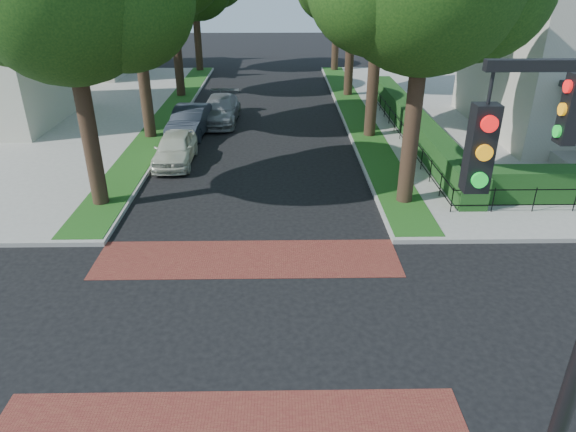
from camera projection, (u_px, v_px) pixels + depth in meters
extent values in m
plane|color=black|center=(241.00, 327.00, 12.42)|extent=(120.00, 120.00, 0.00)
cube|color=maroon|center=(248.00, 259.00, 15.29)|extent=(9.00, 2.20, 0.01)
cube|color=#154313|center=(356.00, 114.00, 29.57)|extent=(1.60, 29.80, 0.02)
cube|color=#154313|center=(169.00, 115.00, 29.41)|extent=(1.60, 29.80, 0.02)
cylinder|color=black|center=(415.00, 100.00, 17.10)|extent=(0.56, 0.56, 7.35)
cylinder|color=black|center=(375.00, 56.00, 24.20)|extent=(0.56, 0.56, 7.70)
cylinder|color=black|center=(350.00, 42.00, 32.51)|extent=(0.56, 0.56, 6.65)
cylinder|color=black|center=(336.00, 24.00, 40.52)|extent=(0.56, 0.56, 7.00)
cylinder|color=black|center=(84.00, 107.00, 17.01)|extent=(0.56, 0.56, 7.00)
cylinder|color=black|center=(141.00, 53.00, 23.96)|extent=(0.56, 0.56, 8.05)
cylinder|color=black|center=(176.00, 41.00, 32.30)|extent=(0.56, 0.56, 6.86)
cylinder|color=black|center=(197.00, 24.00, 40.32)|extent=(0.56, 0.56, 7.14)
cube|color=#1C4016|center=(414.00, 123.00, 25.67)|extent=(1.00, 18.00, 1.20)
cube|color=beige|center=(65.00, 30.00, 39.42)|extent=(9.00, 8.00, 6.50)
cube|color=black|center=(480.00, 149.00, 5.67)|extent=(0.28, 0.22, 1.00)
cylinder|color=red|center=(489.00, 124.00, 5.41)|extent=(0.18, 0.05, 0.18)
cylinder|color=orange|center=(484.00, 153.00, 5.56)|extent=(0.18, 0.05, 0.18)
cylinder|color=#0CB226|center=(479.00, 180.00, 5.70)|extent=(0.18, 0.05, 0.18)
cube|color=black|center=(571.00, 109.00, 7.23)|extent=(0.22, 0.28, 1.00)
cylinder|color=red|center=(568.00, 86.00, 7.08)|extent=(0.05, 0.18, 0.18)
cylinder|color=orange|center=(562.00, 109.00, 7.22)|extent=(0.05, 0.18, 0.18)
cylinder|color=#0CB226|center=(557.00, 131.00, 7.37)|extent=(0.05, 0.18, 0.18)
imported|color=silver|center=(175.00, 148.00, 22.37)|extent=(1.65, 4.01, 1.36)
imported|color=#1F252F|center=(190.00, 121.00, 26.08)|extent=(1.95, 4.60, 1.48)
imported|color=gray|center=(220.00, 110.00, 28.25)|extent=(2.07, 4.88, 1.41)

